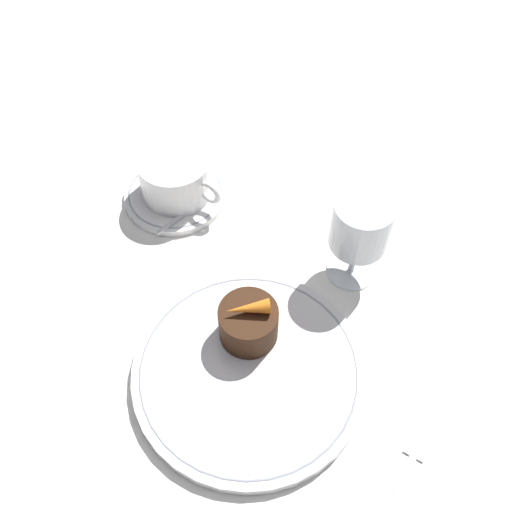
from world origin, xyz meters
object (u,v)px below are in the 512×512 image
object	(u,v)px
wine_glass	(360,229)
dessert_cake	(246,326)
fork	(404,478)
coffee_cup	(176,175)
dinner_plate	(248,371)

from	to	relation	value
wine_glass	dessert_cake	xyz separation A→B (m)	(-0.05, -0.16, -0.05)
wine_glass	fork	size ratio (longest dim) A/B	0.65
wine_glass	coffee_cup	bearing A→B (deg)	-174.30
dinner_plate	fork	xyz separation A→B (m)	(0.19, -0.00, -0.01)
fork	dessert_cake	xyz separation A→B (m)	(-0.22, 0.04, 0.04)
dinner_plate	coffee_cup	bearing A→B (deg)	144.95
fork	coffee_cup	bearing A→B (deg)	158.70
dinner_plate	dessert_cake	world-z (taller)	dessert_cake
wine_glass	fork	world-z (taller)	wine_glass
wine_glass	fork	bearing A→B (deg)	-48.53
coffee_cup	dessert_cake	world-z (taller)	coffee_cup
dinner_plate	dessert_cake	size ratio (longest dim) A/B	3.88
fork	dessert_cake	world-z (taller)	dessert_cake
coffee_cup	wine_glass	size ratio (longest dim) A/B	0.97
coffee_cup	fork	bearing A→B (deg)	-21.30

